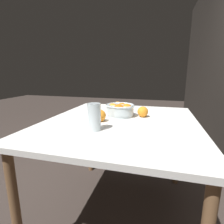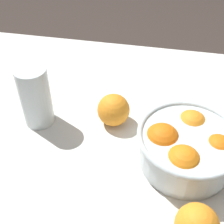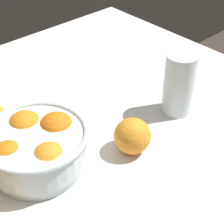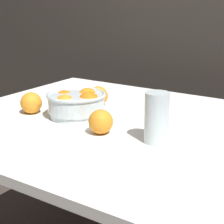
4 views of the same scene
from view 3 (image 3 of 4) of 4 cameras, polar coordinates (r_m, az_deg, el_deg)
name	(u,v)px [view 3 (image 3 of 4)]	position (r m, az deg, el deg)	size (l,w,h in m)	color
dining_table	(77,156)	(0.94, -5.41, -6.75)	(1.17, 1.04, 0.76)	white
fruit_bowl	(37,146)	(0.79, -11.42, -5.11)	(0.22, 0.22, 0.10)	silver
juice_glass	(178,87)	(0.93, 10.10, 3.73)	(0.08, 0.08, 0.16)	#F4A314
orange_loose_aside	(132,136)	(0.82, 3.11, -3.66)	(0.08, 0.08, 0.08)	orange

